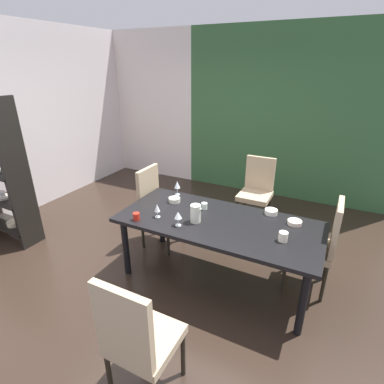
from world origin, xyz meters
name	(u,v)px	position (x,y,z in m)	size (l,w,h in m)	color
ground_plane	(159,261)	(0.00, 0.00, -0.01)	(5.43, 5.47, 0.02)	black
back_panel_interior	(152,107)	(-1.80, 2.68, 1.41)	(1.82, 0.10, 2.82)	silver
garden_window_panel	(290,117)	(0.91, 2.68, 1.41)	(3.61, 0.10, 2.82)	#325C34
dining_table	(218,227)	(0.75, 0.02, 0.65)	(2.08, 0.95, 0.73)	black
chair_left_far	(156,204)	(-0.23, 0.34, 0.57)	(0.45, 0.44, 1.03)	tan
chair_head_far	(257,188)	(0.77, 1.46, 0.55)	(0.44, 0.45, 1.00)	tan
chair_right_far	(320,242)	(1.73, 0.34, 0.56)	(0.44, 0.44, 1.02)	tan
chair_head_near	(137,338)	(0.77, -1.43, 0.57)	(0.44, 0.44, 1.05)	tan
wine_glass_left	(157,208)	(0.15, -0.20, 0.83)	(0.06, 0.06, 0.15)	silver
wine_glass_corner	(177,185)	(0.05, 0.40, 0.86)	(0.07, 0.07, 0.18)	silver
wine_glass_center	(178,215)	(0.43, -0.26, 0.84)	(0.08, 0.08, 0.15)	silver
serving_bowl_near_shelf	(174,200)	(0.12, 0.20, 0.75)	(0.14, 0.14, 0.05)	beige
serving_bowl_near_window	(271,212)	(1.20, 0.41, 0.75)	(0.14, 0.14, 0.05)	white
serving_bowl_north	(295,222)	(1.47, 0.29, 0.75)	(0.14, 0.14, 0.04)	#F2E0C7
cup_right	(204,206)	(0.51, 0.20, 0.76)	(0.07, 0.07, 0.07)	white
cup_rear	(136,216)	(-0.01, -0.35, 0.77)	(0.07, 0.07, 0.08)	red
cup_front	(283,237)	(1.42, -0.08, 0.77)	(0.08, 0.08, 0.09)	white
pitcher_west	(196,213)	(0.55, -0.11, 0.82)	(0.12, 0.11, 0.19)	silver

